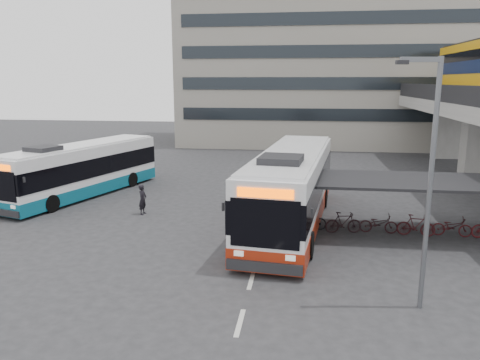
# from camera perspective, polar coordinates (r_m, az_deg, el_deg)

# --- Properties ---
(ground) EXTENTS (120.00, 120.00, 0.00)m
(ground) POSITION_cam_1_polar(r_m,az_deg,el_deg) (19.94, -4.86, -8.17)
(ground) COLOR #28282B
(ground) RESTS_ON ground
(bike_shelter) EXTENTS (10.00, 4.00, 2.54)m
(bike_shelter) POSITION_cam_1_polar(r_m,az_deg,el_deg) (22.35, 18.61, -2.67)
(bike_shelter) COLOR #595B60
(bike_shelter) RESTS_ON ground
(office_block) EXTENTS (30.00, 15.00, 25.00)m
(office_block) POSITION_cam_1_polar(r_m,az_deg,el_deg) (54.57, 10.12, 17.77)
(office_block) COLOR gray
(office_block) RESTS_ON ground
(road_markings) EXTENTS (0.15, 7.60, 0.01)m
(road_markings) POSITION_cam_1_polar(r_m,az_deg,el_deg) (16.80, 1.40, -12.08)
(road_markings) COLOR beige
(road_markings) RESTS_ON ground
(bus_main) EXTENTS (4.30, 13.40, 3.89)m
(bus_main) POSITION_cam_1_polar(r_m,az_deg,el_deg) (22.51, 6.28, -1.04)
(bus_main) COLOR white
(bus_main) RESTS_ON ground
(bus_teal) EXTENTS (5.72, 11.62, 3.37)m
(bus_teal) POSITION_cam_1_polar(r_m,az_deg,el_deg) (29.84, -18.64, 1.15)
(bus_teal) COLOR white
(bus_teal) RESTS_ON ground
(pedestrian) EXTENTS (0.44, 0.62, 1.58)m
(pedestrian) POSITION_cam_1_polar(r_m,az_deg,el_deg) (24.92, -11.78, -2.34)
(pedestrian) COLOR black
(pedestrian) RESTS_ON ground
(lamp_post) EXTENTS (1.32, 0.36, 7.53)m
(lamp_post) POSITION_cam_1_polar(r_m,az_deg,el_deg) (14.60, 21.95, 0.99)
(lamp_post) COLOR #595B60
(lamp_post) RESTS_ON ground
(sign_totem_north) EXTENTS (0.51, 0.25, 2.38)m
(sign_totem_north) POSITION_cam_1_polar(r_m,az_deg,el_deg) (32.37, -23.73, 0.97)
(sign_totem_north) COLOR #9C1A09
(sign_totem_north) RESTS_ON ground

